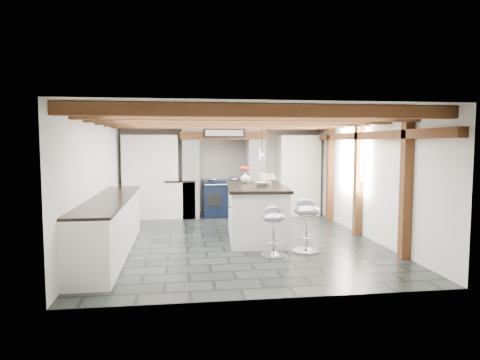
{
  "coord_description": "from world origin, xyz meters",
  "views": [
    {
      "loc": [
        -1.03,
        -7.76,
        1.82
      ],
      "look_at": [
        0.1,
        0.4,
        1.1
      ],
      "focal_mm": 32.0,
      "sensor_mm": 36.0,
      "label": 1
    }
  ],
  "objects": [
    {
      "name": "ground",
      "position": [
        0.0,
        0.0,
        0.0
      ],
      "size": [
        6.0,
        6.0,
        0.0
      ],
      "primitive_type": "plane",
      "color": "black",
      "rests_on": "ground"
    },
    {
      "name": "bar_stool_far",
      "position": [
        0.43,
        -1.15,
        0.5
      ],
      "size": [
        0.43,
        0.43,
        0.81
      ],
      "rotation": [
        0.0,
        0.0,
        0.1
      ],
      "color": "silver",
      "rests_on": "ground"
    },
    {
      "name": "kitchen_island",
      "position": [
        0.37,
        0.17,
        0.52
      ],
      "size": [
        1.24,
        2.14,
        1.36
      ],
      "rotation": [
        0.0,
        0.0,
        -0.08
      ],
      "color": "white",
      "rests_on": "ground"
    },
    {
      "name": "room_shell",
      "position": [
        -0.61,
        1.42,
        1.07
      ],
      "size": [
        6.0,
        6.03,
        6.0
      ],
      "color": "silver",
      "rests_on": "ground"
    },
    {
      "name": "range_cooker",
      "position": [
        0.0,
        2.68,
        0.47
      ],
      "size": [
        1.0,
        0.63,
        0.99
      ],
      "color": "black",
      "rests_on": "ground"
    },
    {
      "name": "bar_stool_near",
      "position": [
        1.03,
        -0.96,
        0.55
      ],
      "size": [
        0.53,
        0.53,
        0.89
      ],
      "rotation": [
        0.0,
        0.0,
        -0.24
      ],
      "color": "silver",
      "rests_on": "ground"
    }
  ]
}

